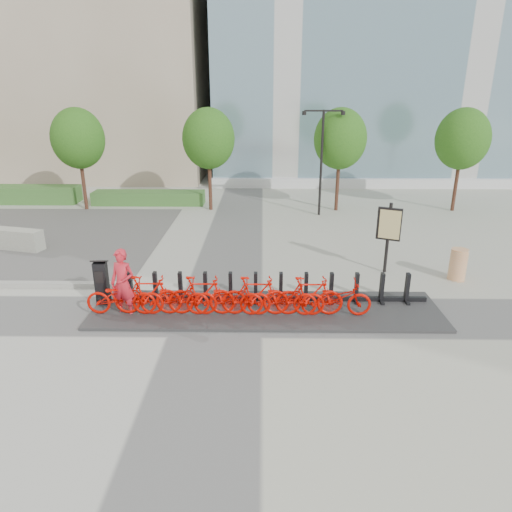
{
  "coord_description": "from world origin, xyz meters",
  "views": [
    {
      "loc": [
        1.18,
        -11.13,
        5.73
      ],
      "look_at": [
        1.0,
        1.5,
        1.2
      ],
      "focal_mm": 32.0,
      "sensor_mm": 36.0,
      "label": 1
    }
  ],
  "objects_px": {
    "worker_red": "(123,283)",
    "construction_barrel": "(458,264)",
    "jersey_barrier": "(17,239)",
    "bike_0": "(121,297)",
    "map_sign": "(389,227)",
    "kiosk": "(102,282)"
  },
  "relations": [
    {
      "from": "bike_0",
      "to": "worker_red",
      "type": "relative_size",
      "value": 0.99
    },
    {
      "from": "bike_0",
      "to": "worker_red",
      "type": "xyz_separation_m",
      "value": [
        0.08,
        0.03,
        0.38
      ]
    },
    {
      "from": "bike_0",
      "to": "kiosk",
      "type": "distance_m",
      "value": 0.99
    },
    {
      "from": "kiosk",
      "to": "construction_barrel",
      "type": "xyz_separation_m",
      "value": [
        10.83,
        2.09,
        -0.21
      ]
    },
    {
      "from": "bike_0",
      "to": "jersey_barrier",
      "type": "height_order",
      "value": "bike_0"
    },
    {
      "from": "construction_barrel",
      "to": "map_sign",
      "type": "xyz_separation_m",
      "value": [
        -2.16,
        0.62,
        1.06
      ]
    },
    {
      "from": "jersey_barrier",
      "to": "worker_red",
      "type": "bearing_deg",
      "value": -30.0
    },
    {
      "from": "bike_0",
      "to": "jersey_barrier",
      "type": "xyz_separation_m",
      "value": [
        -5.69,
        5.57,
        -0.17
      ]
    },
    {
      "from": "construction_barrel",
      "to": "jersey_barrier",
      "type": "relative_size",
      "value": 0.5
    },
    {
      "from": "map_sign",
      "to": "worker_red",
      "type": "bearing_deg",
      "value": -132.31
    },
    {
      "from": "jersey_barrier",
      "to": "map_sign",
      "type": "bearing_deg",
      "value": 4.63
    },
    {
      "from": "worker_red",
      "to": "jersey_barrier",
      "type": "relative_size",
      "value": 0.92
    },
    {
      "from": "bike_0",
      "to": "construction_barrel",
      "type": "relative_size",
      "value": 1.81
    },
    {
      "from": "kiosk",
      "to": "worker_red",
      "type": "height_order",
      "value": "worker_red"
    },
    {
      "from": "bike_0",
      "to": "map_sign",
      "type": "relative_size",
      "value": 0.78
    },
    {
      "from": "bike_0",
      "to": "map_sign",
      "type": "distance_m",
      "value": 8.68
    },
    {
      "from": "kiosk",
      "to": "construction_barrel",
      "type": "distance_m",
      "value": 11.03
    },
    {
      "from": "kiosk",
      "to": "bike_0",
      "type": "bearing_deg",
      "value": -45.83
    },
    {
      "from": "worker_red",
      "to": "bike_0",
      "type": "bearing_deg",
      "value": -139.28
    },
    {
      "from": "kiosk",
      "to": "map_sign",
      "type": "relative_size",
      "value": 0.56
    },
    {
      "from": "worker_red",
      "to": "jersey_barrier",
      "type": "xyz_separation_m",
      "value": [
        -5.77,
        5.53,
        -0.55
      ]
    },
    {
      "from": "worker_red",
      "to": "construction_barrel",
      "type": "relative_size",
      "value": 1.83
    }
  ]
}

